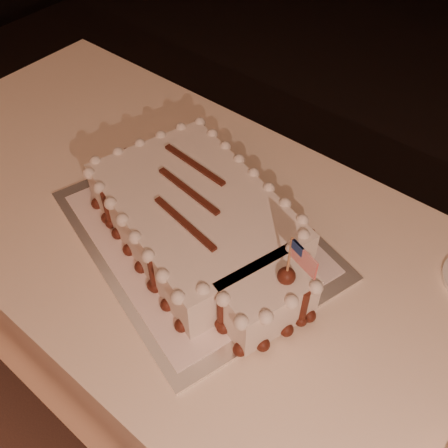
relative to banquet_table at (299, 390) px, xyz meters
The scene contains 4 objects.
banquet_table is the anchor object (origin of this frame).
cake_board 0.49m from the banquet_table, behind, with size 0.59×0.44×0.01m, color white.
doily 0.50m from the banquet_table, behind, with size 0.53×0.40×0.00m, color white.
sheet_cake 0.52m from the banquet_table, behind, with size 0.58×0.43×0.22m.
Camera 1 is at (0.19, 0.07, 1.58)m, focal length 40.00 mm.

